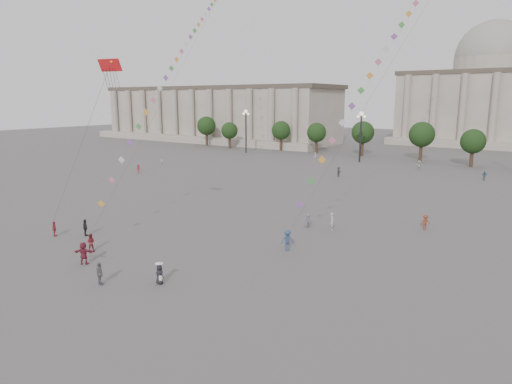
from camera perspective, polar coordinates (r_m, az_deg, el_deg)
The scene contains 24 objects.
ground at distance 33.87m, azimuth -9.96°, elevation -11.61°, with size 360.00×360.00×0.00m, color #555250.
hall_west at distance 151.24m, azimuth -5.15°, elevation 9.70°, with size 84.00×26.22×17.20m.
hall_central at distance 152.68m, azimuth 27.09°, elevation 10.70°, with size 48.30×34.30×35.50m.
tree_row at distance 102.57m, azimuth 22.47°, elevation 6.31°, with size 137.12×5.12×8.00m.
lamp_post_far_west at distance 113.98m, azimuth -1.27°, elevation 8.61°, with size 2.00×0.90×10.65m.
lamp_post_mid_west at distance 99.27m, azimuth 12.98°, elevation 7.88°, with size 2.00×0.90×10.65m.
person_crowd_0 at distance 84.50m, azimuth 26.64°, elevation 1.85°, with size 0.89×0.37×1.52m, color #345676.
person_crowd_1 at distance 95.87m, azimuth -11.64°, elevation 3.87°, with size 0.76×0.59×1.56m, color silver.
person_crowd_2 at distance 85.26m, azimuth -14.50°, elevation 2.82°, with size 1.04×0.60×1.62m, color maroon.
person_crowd_4 at distance 90.83m, azimuth 19.71°, elevation 3.13°, with size 1.81×0.58×1.95m, color silver.
person_crowd_6 at distance 48.05m, azimuth 6.54°, elevation -3.56°, with size 0.98×0.56×1.52m, color slate.
person_crowd_8 at distance 49.98m, azimuth 20.42°, elevation -3.57°, with size 1.05×0.60×1.62m, color brown.
person_crowd_10 at distance 102.03m, azimuth 7.42°, elevation 4.48°, with size 0.60×0.39×1.64m, color silver.
person_crowd_12 at distance 80.27m, azimuth 10.28°, elevation 2.51°, with size 1.59×0.51×1.71m, color #57565B.
person_crowd_13 at distance 47.38m, azimuth 9.49°, elevation -3.65°, with size 0.67×0.44×1.84m, color #B4B4B0.
tourist_0 at distance 48.90m, azimuth -23.89°, elevation -4.23°, with size 0.89×0.37×1.52m, color #A02B32.
tourist_1 at distance 47.85m, azimuth -20.56°, elevation -4.20°, with size 0.98×0.41×1.68m, color black.
tourist_2 at distance 39.89m, azimuth -20.74°, elevation -7.16°, with size 1.73×0.55×1.87m, color maroon.
tourist_3 at distance 35.29m, azimuth -18.95°, elevation -9.63°, with size 0.99×0.41×1.70m, color slate.
kite_flyer_0 at distance 43.15m, azimuth -19.97°, elevation -5.92°, with size 0.76×0.59×1.57m, color maroon.
kite_flyer_1 at distance 40.66m, azimuth 3.95°, elevation -6.03°, with size 1.23×0.71×1.91m, color navy.
hat_person at distance 34.31m, azimuth -11.98°, elevation -9.93°, with size 0.73×0.60×1.69m.
dragon_kite at distance 41.97m, azimuth -17.79°, elevation 13.76°, with size 5.01×1.38×16.47m.
kite_train_west at distance 71.13m, azimuth -8.73°, elevation 17.34°, with size 27.44×52.50×70.08m.
Camera 1 is at (22.27, -21.82, 13.23)m, focal length 32.00 mm.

